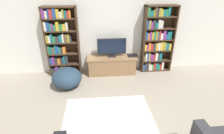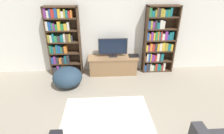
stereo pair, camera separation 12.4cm
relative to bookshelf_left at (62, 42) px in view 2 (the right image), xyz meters
The scene contains 8 objects.
wall_back 1.37m from the bookshelf_left, ahead, with size 8.80×0.06×2.60m.
bookshelf_left is the anchor object (origin of this frame).
bookshelf_right 2.81m from the bookshelf_left, ahead, with size 0.92×0.30×1.99m.
tv_stand 1.63m from the bookshelf_left, ahead, with size 1.49×0.49×0.53m.
television 1.46m from the bookshelf_left, ahead, with size 0.85×0.16×0.56m.
laptop 2.14m from the bookshelf_left, ahead, with size 0.31×0.26×0.03m.
area_rug 2.63m from the bookshelf_left, 60.78° to the right, with size 1.85×1.46×0.02m.
beanbag_ottoman 1.09m from the bookshelf_left, 76.20° to the right, with size 0.78×0.78×0.53m, color #23384C.
Camera 2 is at (-0.20, -0.85, 2.57)m, focal length 28.00 mm.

